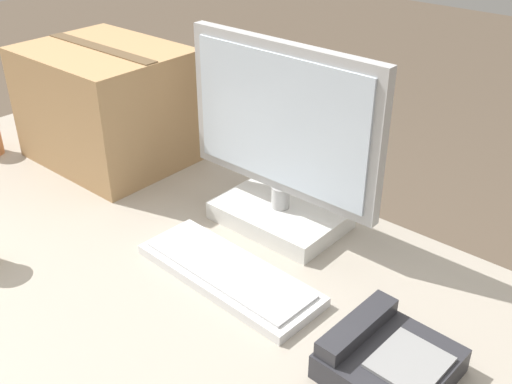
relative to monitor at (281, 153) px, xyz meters
name	(u,v)px	position (x,y,z in m)	size (l,w,h in m)	color
office_desk	(143,346)	(-0.25, -0.27, -0.56)	(1.80, 0.90, 0.74)	#A89E8E
monitor	(281,153)	(0.00, 0.00, 0.00)	(0.52, 0.21, 0.45)	white
keyboard	(228,273)	(0.06, -0.24, -0.18)	(0.43, 0.17, 0.03)	silver
desk_phone	(387,359)	(0.45, -0.26, -0.16)	(0.20, 0.21, 0.08)	#2D2D33
cardboard_box	(108,105)	(-0.61, -0.04, -0.03)	(0.44, 0.35, 0.33)	tan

